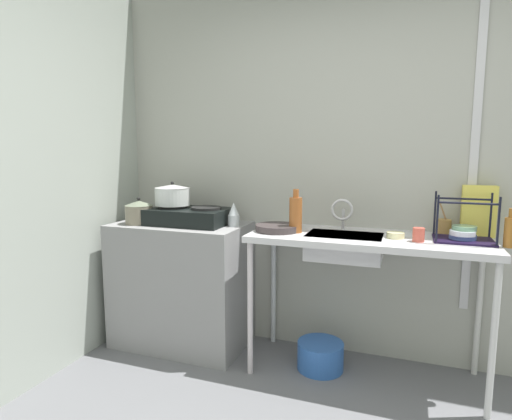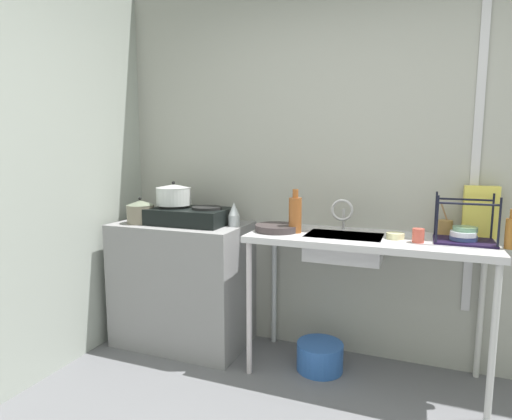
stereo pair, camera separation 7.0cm
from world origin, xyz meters
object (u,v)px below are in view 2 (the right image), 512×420
utensil_jar (445,227)px  bottle_by_sink (295,214)px  cereal_box (480,212)px  sink_basin (344,247)px  faucet (342,211)px  dish_rack (464,235)px  bucket_on_floor (320,356)px  percolator (234,215)px  stove (190,215)px  frying_pan (277,228)px  pot_beside_stove (140,212)px  small_bowl_on_drainboard (395,236)px  bottle_by_rack (511,233)px  cup_by_rack (418,236)px  pot_on_left_burner (174,195)px

utensil_jar → bottle_by_sink: bearing=-163.4°
cereal_box → utensil_jar: (-0.19, -0.00, -0.11)m
sink_basin → cereal_box: size_ratio=1.48×
faucet → dish_rack: dish_rack is taller
sink_basin → bottle_by_sink: size_ratio=1.65×
utensil_jar → cereal_box: bearing=0.8°
bottle_by_sink → bucket_on_floor: 0.96m
percolator → faucet: faucet is taller
stove → bottle_by_sink: size_ratio=2.00×
faucet → frying_pan: size_ratio=0.74×
pot_beside_stove → small_bowl_on_drainboard: pot_beside_stove is taller
pot_beside_stove → bottle_by_rack: bearing=1.1°
small_bowl_on_drainboard → cereal_box: 0.55m
stove → cereal_box: cereal_box is taller
sink_basin → bottle_by_rack: bearing=-3.5°
percolator → faucet: bearing=6.8°
stove → utensil_jar: (1.69, 0.22, -0.01)m
cup_by_rack → small_bowl_on_drainboard: size_ratio=0.77×
stove → small_bowl_on_drainboard: (1.41, -0.01, -0.04)m
sink_basin → cup_by_rack: (0.43, -0.07, 0.12)m
sink_basin → bottle_by_rack: bottle_by_rack is taller
frying_pan → bottle_by_sink: bottle_by_sink is taller
dish_rack → bottle_by_sink: (-0.99, -0.07, 0.07)m
dish_rack → bucket_on_floor: dish_rack is taller
bottle_by_rack → pot_on_left_burner: bearing=178.3°
pot_beside_stove → frying_pan: 1.03m
frying_pan → dish_rack: dish_rack is taller
faucet → bottle_by_sink: bottle_by_sink is taller
cup_by_rack → bucket_on_floor: size_ratio=0.27×
cup_by_rack → bottle_by_rack: 0.46m
stove → sink_basin: stove is taller
cup_by_rack → bottle_by_rack: size_ratio=0.38×
cup_by_rack → bottle_by_sink: (-0.74, 0.03, 0.08)m
bottle_by_sink → frying_pan: bearing=179.5°
pot_on_left_burner → bottle_by_rack: size_ratio=1.20×
pot_on_left_burner → cup_by_rack: (1.68, -0.07, -0.17)m
pot_on_left_burner → frying_pan: (0.81, -0.04, -0.19)m
percolator → cereal_box: bearing=7.3°
pot_on_left_burner → cup_by_rack: bearing=-2.6°
pot_on_left_burner → bottle_by_sink: (0.93, -0.05, -0.09)m
bottle_by_rack → cereal_box: (-0.12, 0.29, 0.07)m
sink_basin → cereal_box: 0.84m
dish_rack → cup_by_rack: (-0.24, -0.10, -0.00)m
small_bowl_on_drainboard → bottle_by_rack: size_ratio=0.49×
dish_rack → faucet: bearing=173.3°
faucet → cup_by_rack: faucet is taller
pot_beside_stove → percolator: (0.69, 0.14, -0.00)m
frying_pan → small_bowl_on_drainboard: size_ratio=2.72×
frying_pan → cereal_box: 1.24m
pot_on_left_burner → faucet: (1.21, 0.11, -0.07)m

